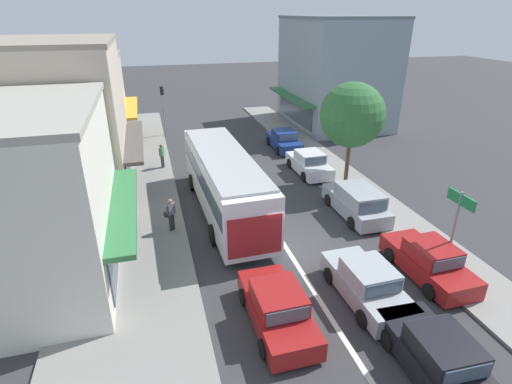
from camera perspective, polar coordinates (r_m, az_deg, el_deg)
ground_plane at (r=18.11m, az=4.45°, el=-8.13°), size 140.00×140.00×0.00m
lane_centre_line at (r=21.41m, az=0.89°, el=-2.58°), size 0.20×28.00×0.01m
sidewalk_left at (r=22.53m, az=-17.45°, el=-2.16°), size 5.20×44.00×0.14m
kerb_right at (r=25.29m, az=13.22°, el=1.27°), size 2.80×44.00×0.12m
shopfront_corner_near at (r=16.98m, az=-30.48°, el=-0.90°), size 7.09×8.46×6.87m
shopfront_mid_block at (r=25.19m, az=-26.31°, el=9.28°), size 7.82×9.37×8.44m
shopfront_far_end at (r=34.34m, az=-23.62°, el=11.76°), size 7.23×8.74×6.75m
building_right_far at (r=38.48m, az=11.25°, el=16.44°), size 8.62×10.34×9.38m
city_bus at (r=20.51m, az=-4.52°, el=1.85°), size 2.96×10.92×3.23m
sedan_behind_bus_near at (r=13.91m, az=3.06°, el=-16.26°), size 1.93×4.22×1.47m
sedan_behind_bus_mid at (r=15.46m, az=15.56°, el=-12.51°), size 1.97×4.24×1.47m
sedan_queue_gap_filler at (r=13.42m, az=24.73°, el=-20.85°), size 2.02×4.26×1.47m
parked_sedan_kerb_front at (r=17.49m, az=23.43°, el=-9.07°), size 1.97×4.24×1.47m
parked_wagon_kerb_second at (r=21.23m, az=14.17°, el=-1.40°), size 1.95×4.50×1.58m
parked_sedan_kerb_third at (r=26.34m, az=7.59°, el=4.07°), size 1.96×4.23×1.47m
parked_sedan_kerb_rear at (r=31.00m, az=4.01°, el=7.35°), size 1.94×4.22×1.47m
traffic_light_downstreet at (r=34.50m, az=-13.17°, el=12.30°), size 0.33×0.24×4.20m
directional_road_sign at (r=17.03m, az=26.86°, el=-2.86°), size 0.10×1.40×3.60m
street_tree_right at (r=23.70m, az=13.56°, el=10.62°), size 3.70×3.70×6.20m
pedestrian_with_handbag_near at (r=19.24m, az=-12.11°, el=-2.91°), size 0.59×0.52×1.63m
pedestrian_browsing_midblock at (r=27.33m, az=-13.30°, el=5.27°), size 0.36×0.51×1.63m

